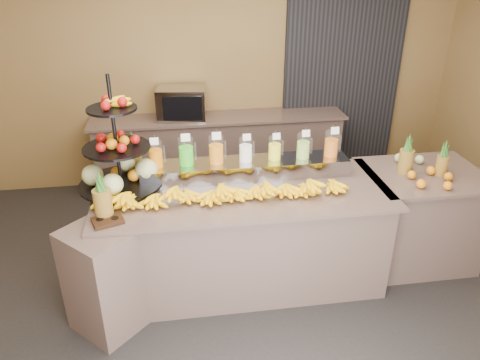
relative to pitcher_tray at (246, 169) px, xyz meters
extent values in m
plane|color=black|center=(-0.06, -0.58, -1.01)|extent=(6.00, 6.00, 0.00)
cube|color=olive|center=(-0.06, 1.93, 0.39)|extent=(6.00, 0.02, 2.80)
cube|color=black|center=(1.54, 1.88, 0.19)|extent=(1.50, 0.06, 2.20)
cube|color=gray|center=(-0.06, -0.28, -0.56)|extent=(2.40, 0.90, 0.90)
cube|color=gray|center=(-0.06, -0.28, -0.09)|extent=(2.50, 1.00, 0.03)
cube|color=gray|center=(-1.21, -0.68, -0.56)|extent=(0.71, 0.71, 0.90)
cube|color=gray|center=(1.64, -0.18, -0.56)|extent=(1.00, 0.80, 0.90)
cube|color=gray|center=(1.64, -0.18, -0.09)|extent=(1.08, 0.88, 0.03)
cube|color=gray|center=(-0.06, 1.67, -0.56)|extent=(3.00, 0.50, 0.90)
cube|color=gray|center=(-0.06, 1.67, -0.09)|extent=(3.10, 0.55, 0.03)
cube|color=gray|center=(0.00, 0.00, 0.00)|extent=(1.85, 0.30, 0.15)
cylinder|color=silver|center=(-0.78, 0.00, 0.19)|extent=(0.12, 0.12, 0.23)
cylinder|color=#CF6A00|center=(-0.78, 0.00, 0.15)|extent=(0.11, 0.11, 0.15)
cylinder|color=gray|center=(-0.80, 0.01, 0.24)|extent=(0.01, 0.01, 0.27)
cube|color=white|center=(-0.78, -0.06, 0.33)|extent=(0.07, 0.02, 0.06)
cylinder|color=silver|center=(-0.52, 0.00, 0.20)|extent=(0.13, 0.13, 0.24)
cylinder|color=green|center=(-0.52, 0.00, 0.16)|extent=(0.12, 0.12, 0.17)
cylinder|color=gray|center=(-0.54, 0.01, 0.25)|extent=(0.01, 0.01, 0.29)
cube|color=white|center=(-0.52, -0.06, 0.35)|extent=(0.08, 0.02, 0.07)
cylinder|color=silver|center=(-0.26, 0.00, 0.20)|extent=(0.13, 0.13, 0.24)
cylinder|color=orange|center=(-0.26, 0.00, 0.16)|extent=(0.12, 0.12, 0.17)
cylinder|color=gray|center=(-0.28, 0.01, 0.25)|extent=(0.01, 0.01, 0.29)
cube|color=white|center=(-0.26, -0.06, 0.35)|extent=(0.08, 0.02, 0.07)
cylinder|color=silver|center=(0.00, 0.00, 0.18)|extent=(0.12, 0.12, 0.22)
cylinder|color=white|center=(0.00, 0.00, 0.15)|extent=(0.11, 0.11, 0.15)
cylinder|color=gray|center=(-0.01, 0.01, 0.23)|extent=(0.01, 0.01, 0.26)
cube|color=white|center=(0.00, -0.05, 0.32)|extent=(0.07, 0.02, 0.06)
cylinder|color=silver|center=(0.26, 0.00, 0.18)|extent=(0.11, 0.11, 0.21)
cylinder|color=yellow|center=(0.26, 0.00, 0.15)|extent=(0.11, 0.11, 0.14)
cylinder|color=gray|center=(0.25, 0.01, 0.23)|extent=(0.01, 0.01, 0.25)
cube|color=white|center=(0.26, -0.05, 0.31)|extent=(0.07, 0.02, 0.06)
cylinder|color=silver|center=(0.52, 0.00, 0.19)|extent=(0.12, 0.12, 0.22)
cylinder|color=#90BE4B|center=(0.52, 0.00, 0.15)|extent=(0.11, 0.11, 0.15)
cylinder|color=gray|center=(0.50, 0.01, 0.24)|extent=(0.01, 0.01, 0.26)
cube|color=white|center=(0.52, -0.06, 0.33)|extent=(0.07, 0.02, 0.06)
cylinder|color=silver|center=(0.78, 0.00, 0.19)|extent=(0.13, 0.13, 0.23)
cylinder|color=#D26312|center=(0.78, 0.00, 0.15)|extent=(0.12, 0.12, 0.16)
cylinder|color=gray|center=(0.76, 0.01, 0.24)|extent=(0.01, 0.01, 0.27)
cube|color=white|center=(0.78, -0.06, 0.34)|extent=(0.07, 0.02, 0.06)
ellipsoid|color=yellow|center=(-1.19, -0.36, -0.02)|extent=(0.26, 0.19, 0.11)
ellipsoid|color=yellow|center=(-0.99, -0.36, -0.02)|extent=(0.26, 0.19, 0.11)
ellipsoid|color=yellow|center=(-0.78, -0.36, -0.02)|extent=(0.26, 0.19, 0.11)
ellipsoid|color=yellow|center=(-0.57, -0.36, -0.02)|extent=(0.26, 0.19, 0.11)
ellipsoid|color=yellow|center=(-0.37, -0.36, -0.02)|extent=(0.26, 0.19, 0.11)
ellipsoid|color=yellow|center=(-0.16, -0.36, -0.02)|extent=(0.26, 0.19, 0.11)
ellipsoid|color=yellow|center=(0.05, -0.36, -0.02)|extent=(0.26, 0.19, 0.11)
ellipsoid|color=yellow|center=(0.25, -0.36, -0.02)|extent=(0.26, 0.19, 0.11)
ellipsoid|color=yellow|center=(0.46, -0.36, -0.02)|extent=(0.26, 0.19, 0.11)
ellipsoid|color=yellow|center=(0.67, -0.36, -0.02)|extent=(0.26, 0.19, 0.11)
ellipsoid|color=yellow|center=(-1.01, -0.36, 0.05)|extent=(0.21, 0.17, 0.10)
ellipsoid|color=yellow|center=(-0.63, -0.36, 0.05)|extent=(0.21, 0.17, 0.10)
ellipsoid|color=yellow|center=(-0.26, -0.36, 0.05)|extent=(0.21, 0.17, 0.10)
ellipsoid|color=yellow|center=(0.11, -0.36, 0.05)|extent=(0.21, 0.17, 0.10)
ellipsoid|color=yellow|center=(0.48, -0.36, 0.05)|extent=(0.21, 0.17, 0.10)
cylinder|color=black|center=(-1.08, -0.09, 0.42)|extent=(0.04, 0.04, 0.99)
cylinder|color=black|center=(-1.08, -0.09, -0.02)|extent=(0.83, 0.83, 0.02)
cylinder|color=black|center=(-1.08, -0.09, 0.31)|extent=(0.65, 0.65, 0.02)
cylinder|color=black|center=(-1.08, -0.09, 0.64)|extent=(0.47, 0.47, 0.02)
sphere|color=beige|center=(-0.86, -0.09, 0.08)|extent=(0.19, 0.19, 0.19)
sphere|color=maroon|center=(-0.93, -0.09, 0.36)|extent=(0.09, 0.09, 0.09)
sphere|color=orange|center=(-1.19, -0.09, 0.04)|extent=(0.10, 0.10, 0.10)
cube|color=black|center=(-1.15, -0.63, -0.06)|extent=(0.26, 0.23, 0.03)
cylinder|color=brown|center=(-1.18, -0.55, 0.04)|extent=(0.14, 0.14, 0.24)
cone|color=#1E4F1A|center=(-1.18, -0.55, 0.24)|extent=(0.07, 0.07, 0.16)
cylinder|color=brown|center=(-0.98, 0.16, 0.06)|extent=(0.15, 0.15, 0.27)
cone|color=#1E4F1A|center=(-0.98, 0.16, 0.28)|extent=(0.07, 0.07, 0.16)
cylinder|color=brown|center=(1.45, -0.14, 0.03)|extent=(0.12, 0.12, 0.22)
cylinder|color=brown|center=(1.75, -0.23, 0.02)|extent=(0.11, 0.11, 0.18)
ellipsoid|color=orange|center=(1.59, -0.36, -0.03)|extent=(0.33, 0.22, 0.08)
cube|color=gray|center=(-0.50, 1.67, 0.11)|extent=(0.61, 0.46, 0.38)
camera|label=1|loc=(-0.61, -3.73, 1.78)|focal=35.00mm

